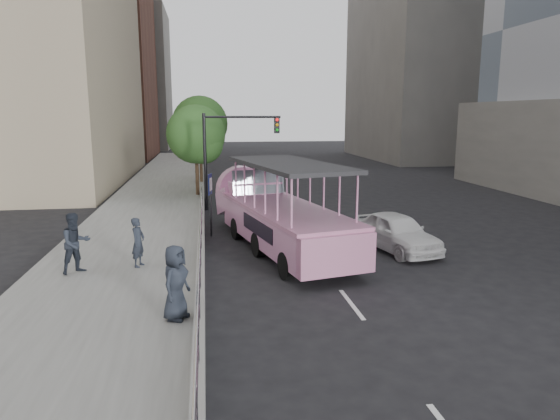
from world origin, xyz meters
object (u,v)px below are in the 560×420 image
object	(u,v)px
duck_boat	(275,214)
street_tree_far	(201,126)
pedestrian_mid	(76,243)
parking_sign	(210,197)
street_tree_near	(198,137)
pedestrian_far	(176,282)
traffic_signal	(227,145)
car	(397,232)
pedestrian_near	(138,242)

from	to	relation	value
duck_boat	street_tree_far	distance (m)	17.98
pedestrian_mid	parking_sign	bearing A→B (deg)	13.65
pedestrian_mid	street_tree_near	bearing A→B (deg)	38.11
pedestrian_far	traffic_signal	bearing A→B (deg)	20.12
duck_boat	street_tree_far	bearing A→B (deg)	99.37
car	traffic_signal	bearing A→B (deg)	110.23
pedestrian_near	pedestrian_far	size ratio (longest dim) A/B	0.88
parking_sign	traffic_signal	xyz separation A→B (m)	(1.01, 6.08, 1.80)
traffic_signal	street_tree_far	size ratio (longest dim) A/B	0.81
pedestrian_near	pedestrian_mid	size ratio (longest dim) A/B	0.84
duck_boat	street_tree_far	world-z (taller)	street_tree_far
pedestrian_near	duck_boat	bearing A→B (deg)	-38.54
duck_boat	pedestrian_mid	size ratio (longest dim) A/B	5.60
traffic_signal	pedestrian_far	bearing A→B (deg)	-97.21
pedestrian_far	parking_sign	world-z (taller)	parking_sign
pedestrian_mid	street_tree_near	world-z (taller)	street_tree_near
traffic_signal	street_tree_far	bearing A→B (deg)	98.43
pedestrian_mid	traffic_signal	bearing A→B (deg)	27.27
street_tree_near	pedestrian_far	bearing A→B (deg)	-91.10
pedestrian_far	traffic_signal	size ratio (longest dim) A/B	0.35
car	parking_sign	bearing A→B (deg)	142.44
pedestrian_near	traffic_signal	distance (m)	11.77
pedestrian_far	street_tree_far	world-z (taller)	street_tree_far
pedestrian_near	traffic_signal	world-z (taller)	traffic_signal
pedestrian_near	street_tree_far	bearing A→B (deg)	14.66
car	traffic_signal	world-z (taller)	traffic_signal
duck_boat	pedestrian_far	xyz separation A→B (m)	(-3.45, -7.44, -0.06)
car	traffic_signal	size ratio (longest dim) A/B	0.82
street_tree_far	duck_boat	bearing A→B (deg)	-80.63
car	street_tree_far	bearing A→B (deg)	99.09
car	pedestrian_near	distance (m)	9.54
street_tree_near	parking_sign	bearing A→B (deg)	-86.45
pedestrian_mid	traffic_signal	xyz separation A→B (m)	(5.21, 11.43, 2.25)
street_tree_near	traffic_signal	bearing A→B (deg)	-65.02
pedestrian_near	street_tree_far	distance (m)	20.79
pedestrian_near	street_tree_near	world-z (taller)	street_tree_near
parking_sign	pedestrian_far	bearing A→B (deg)	-95.77
street_tree_far	car	bearing A→B (deg)	-68.54
street_tree_far	street_tree_near	bearing A→B (deg)	-91.91
car	street_tree_near	world-z (taller)	street_tree_near
pedestrian_far	parking_sign	size ratio (longest dim) A/B	0.68
pedestrian_near	pedestrian_mid	world-z (taller)	pedestrian_mid
duck_boat	traffic_signal	distance (m)	8.49
pedestrian_mid	pedestrian_far	distance (m)	5.21
car	traffic_signal	xyz separation A→B (m)	(-5.99, 9.37, 2.77)
pedestrian_mid	pedestrian_far	size ratio (longest dim) A/B	1.04
parking_sign	street_tree_far	world-z (taller)	street_tree_far
street_tree_far	pedestrian_mid	bearing A→B (deg)	-100.35
street_tree_far	parking_sign	bearing A→B (deg)	-88.56
pedestrian_far	street_tree_far	bearing A→B (deg)	26.03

